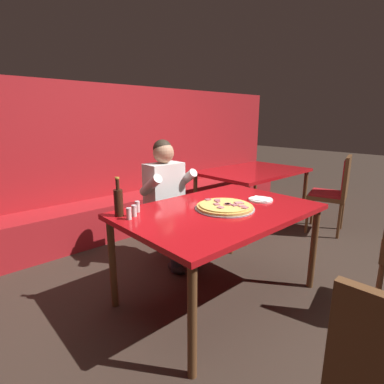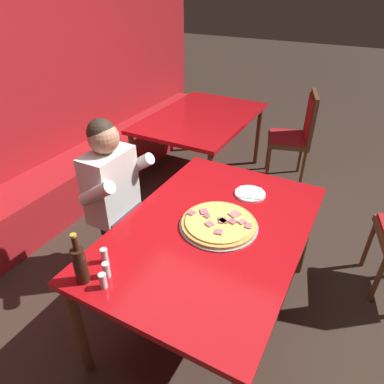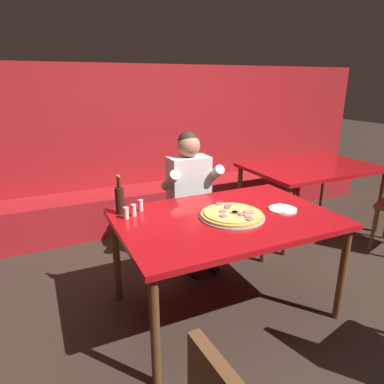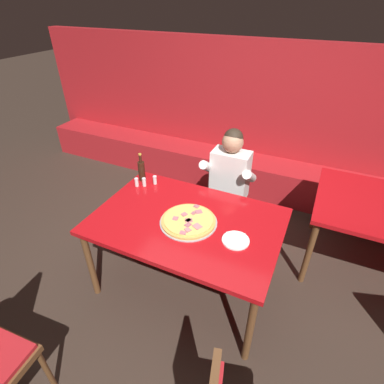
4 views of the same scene
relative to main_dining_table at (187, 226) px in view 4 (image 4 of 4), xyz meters
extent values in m
plane|color=#33261E|center=(0.00, 0.00, -0.71)|extent=(24.00, 24.00, 0.00)
cube|color=#A3191E|center=(0.00, 2.18, 0.24)|extent=(6.80, 0.16, 1.90)
cube|color=#A3191E|center=(0.00, 1.86, -0.48)|extent=(6.46, 0.48, 0.46)
cylinder|color=brown|center=(-0.72, -0.47, -0.34)|extent=(0.06, 0.06, 0.74)
cylinder|color=brown|center=(0.72, -0.47, -0.34)|extent=(0.06, 0.06, 0.74)
cylinder|color=brown|center=(-0.72, 0.47, -0.34)|extent=(0.06, 0.06, 0.74)
cylinder|color=brown|center=(0.72, 0.47, -0.34)|extent=(0.06, 0.06, 0.74)
cube|color=#B20F14|center=(0.00, 0.00, 0.05)|extent=(1.55, 1.05, 0.04)
cylinder|color=#9E9EA3|center=(0.03, -0.03, 0.07)|extent=(0.47, 0.47, 0.01)
cylinder|color=gold|center=(0.03, -0.03, 0.09)|extent=(0.45, 0.45, 0.02)
cylinder|color=#E5BC5B|center=(0.03, -0.03, 0.10)|extent=(0.40, 0.40, 0.01)
cube|color=#A85B66|center=(0.06, -0.10, 0.11)|extent=(0.05, 0.06, 0.01)
cube|color=#C6757A|center=(0.08, -0.16, 0.11)|extent=(0.06, 0.05, 0.01)
cube|color=#A85B66|center=(0.02, 0.15, 0.11)|extent=(0.05, 0.05, 0.01)
cube|color=#B76670|center=(-0.07, -0.07, 0.11)|extent=(0.05, 0.05, 0.01)
cube|color=#B76670|center=(0.07, -0.20, 0.11)|extent=(0.05, 0.05, 0.01)
cube|color=#C6757A|center=(0.13, -0.09, 0.11)|extent=(0.08, 0.08, 0.01)
cube|color=#B76670|center=(-0.03, 0.01, 0.11)|extent=(0.06, 0.06, 0.01)
cube|color=#B76670|center=(0.07, 0.09, 0.11)|extent=(0.07, 0.07, 0.01)
cube|color=#A85B66|center=(0.04, 0.05, 0.11)|extent=(0.03, 0.04, 0.01)
cube|color=#B76670|center=(0.04, -0.05, 0.11)|extent=(0.05, 0.05, 0.01)
cube|color=#B76670|center=(0.04, -0.05, 0.11)|extent=(0.07, 0.07, 0.01)
cylinder|color=white|center=(0.45, -0.08, 0.08)|extent=(0.21, 0.21, 0.01)
cube|color=white|center=(0.45, -0.08, 0.09)|extent=(0.19, 0.19, 0.01)
cylinder|color=black|center=(-0.68, 0.38, 0.17)|extent=(0.07, 0.07, 0.20)
cylinder|color=black|center=(-0.68, 0.38, 0.31)|extent=(0.03, 0.03, 0.08)
cylinder|color=#B29933|center=(-0.68, 0.38, 0.35)|extent=(0.03, 0.03, 0.01)
cylinder|color=silver|center=(-0.60, 0.29, 0.10)|extent=(0.04, 0.04, 0.07)
cylinder|color=#B23323|center=(-0.60, 0.29, 0.09)|extent=(0.03, 0.03, 0.04)
cylinder|color=silver|center=(-0.60, 0.29, 0.15)|extent=(0.04, 0.04, 0.01)
cylinder|color=silver|center=(-0.53, 0.37, 0.10)|extent=(0.04, 0.04, 0.07)
cylinder|color=#28231E|center=(-0.53, 0.37, 0.09)|extent=(0.03, 0.03, 0.04)
cylinder|color=silver|center=(-0.53, 0.37, 0.15)|extent=(0.04, 0.04, 0.01)
cylinder|color=silver|center=(-0.67, 0.26, 0.10)|extent=(0.04, 0.04, 0.07)
cylinder|color=#516B33|center=(-0.67, 0.26, 0.09)|extent=(0.03, 0.03, 0.04)
cylinder|color=silver|center=(-0.67, 0.26, 0.15)|extent=(0.04, 0.04, 0.01)
ellipsoid|color=black|center=(-0.01, 0.54, -0.66)|extent=(0.11, 0.24, 0.09)
ellipsoid|color=black|center=(0.19, 0.54, -0.66)|extent=(0.11, 0.24, 0.09)
cylinder|color=#282833|center=(-0.01, 0.54, -0.48)|extent=(0.11, 0.11, 0.43)
cylinder|color=#282833|center=(0.19, 0.54, -0.48)|extent=(0.11, 0.11, 0.43)
cube|color=#282833|center=(0.09, 0.64, -0.20)|extent=(0.34, 0.40, 0.12)
cube|color=silver|center=(0.09, 0.84, 0.07)|extent=(0.38, 0.22, 0.52)
cylinder|color=silver|center=(-0.13, 0.76, 0.15)|extent=(0.09, 0.30, 0.25)
cylinder|color=silver|center=(0.31, 0.76, 0.15)|extent=(0.09, 0.30, 0.25)
sphere|color=tan|center=(0.09, 0.84, 0.44)|extent=(0.21, 0.21, 0.21)
sphere|color=#2D2319|center=(0.09, 0.86, 0.47)|extent=(0.19, 0.19, 0.19)
cylinder|color=brown|center=(-0.45, -1.24, -0.48)|extent=(0.04, 0.04, 0.46)
cylinder|color=brown|center=(-0.83, -1.27, -0.48)|extent=(0.04, 0.04, 0.46)
cylinder|color=brown|center=(1.00, 0.48, -0.34)|extent=(0.06, 0.06, 0.74)
cylinder|color=brown|center=(1.00, 1.36, -0.34)|extent=(0.06, 0.06, 0.74)
camera|label=1|loc=(-1.69, -1.54, 0.78)|focal=28.00mm
camera|label=2|loc=(-1.47, -0.66, 1.34)|focal=32.00mm
camera|label=3|loc=(-1.19, -1.98, 1.00)|focal=32.00mm
camera|label=4|loc=(0.86, -1.74, 1.65)|focal=28.00mm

